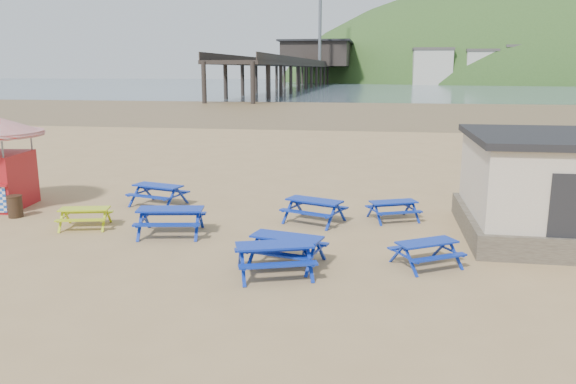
% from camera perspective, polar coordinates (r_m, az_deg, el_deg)
% --- Properties ---
extents(ground, '(400.00, 400.00, 0.00)m').
position_cam_1_polar(ground, '(17.75, -4.61, -4.05)').
color(ground, tan).
rests_on(ground, ground).
extents(wet_sand, '(400.00, 400.00, 0.00)m').
position_cam_1_polar(wet_sand, '(71.81, 5.94, 8.32)').
color(wet_sand, brown).
rests_on(wet_sand, ground).
extents(sea, '(400.00, 400.00, 0.00)m').
position_cam_1_polar(sea, '(186.63, 8.06, 10.72)').
color(sea, '#495C69').
rests_on(sea, ground).
extents(picnic_table_blue_a, '(2.19, 1.94, 0.78)m').
position_cam_1_polar(picnic_table_blue_a, '(21.55, -13.04, -0.31)').
color(picnic_table_blue_a, '#001299').
rests_on(picnic_table_blue_a, ground).
extents(picnic_table_blue_b, '(2.25, 2.05, 0.77)m').
position_cam_1_polar(picnic_table_blue_b, '(18.69, 2.68, -1.94)').
color(picnic_table_blue_b, '#001299').
rests_on(picnic_table_blue_b, ground).
extents(picnic_table_blue_c, '(1.93, 1.76, 0.66)m').
position_cam_1_polar(picnic_table_blue_c, '(19.29, 10.64, -1.87)').
color(picnic_table_blue_c, '#001299').
rests_on(picnic_table_blue_c, ground).
extents(picnic_table_blue_d, '(2.23, 1.91, 0.83)m').
position_cam_1_polar(picnic_table_blue_d, '(17.67, -11.81, -2.94)').
color(picnic_table_blue_d, '#001299').
rests_on(picnic_table_blue_d, ground).
extents(picnic_table_blue_e, '(2.28, 2.05, 0.79)m').
position_cam_1_polar(picnic_table_blue_e, '(14.00, -1.37, -6.84)').
color(picnic_table_blue_e, '#001299').
rests_on(picnic_table_blue_e, ground).
extents(picnic_table_blue_f, '(2.01, 1.91, 0.66)m').
position_cam_1_polar(picnic_table_blue_f, '(15.04, 13.87, -6.10)').
color(picnic_table_blue_f, '#001299').
rests_on(picnic_table_blue_f, ground).
extents(picnic_table_yellow, '(1.78, 1.56, 0.65)m').
position_cam_1_polar(picnic_table_yellow, '(19.22, -19.92, -2.48)').
color(picnic_table_yellow, '#AACB0A').
rests_on(picnic_table_yellow, ground).
extents(litter_bin, '(0.52, 0.52, 0.76)m').
position_cam_1_polar(litter_bin, '(21.49, -25.98, -1.31)').
color(litter_bin, '#351E17').
rests_on(litter_bin, ground).
extents(pier, '(24.00, 220.00, 39.29)m').
position_cam_1_polar(pier, '(196.00, 2.78, 12.50)').
color(pier, black).
rests_on(pier, ground).
extents(picnic_table_blue_g, '(2.13, 1.87, 0.77)m').
position_cam_1_polar(picnic_table_blue_g, '(14.72, -0.12, -5.91)').
color(picnic_table_blue_g, '#001299').
rests_on(picnic_table_blue_g, ground).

